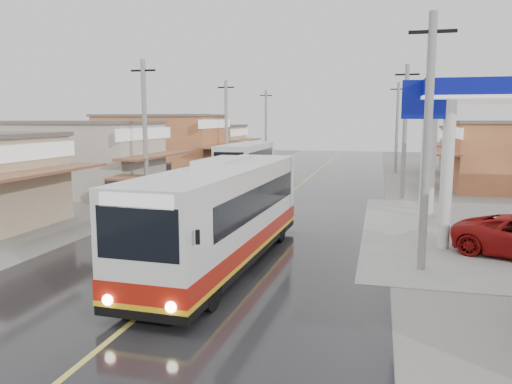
% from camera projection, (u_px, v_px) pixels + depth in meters
% --- Properties ---
extents(ground, '(120.00, 120.00, 0.00)m').
position_uv_depth(ground, '(214.00, 256.00, 17.69)').
color(ground, slate).
rests_on(ground, ground).
extents(road, '(12.00, 90.00, 0.02)m').
position_uv_depth(road, '(289.00, 194.00, 32.10)').
color(road, black).
rests_on(road, ground).
extents(centre_line, '(0.15, 90.00, 0.01)m').
position_uv_depth(centre_line, '(289.00, 194.00, 32.10)').
color(centre_line, '#D8CC4C').
rests_on(centre_line, road).
extents(shopfronts_left, '(11.00, 44.00, 5.20)m').
position_uv_depth(shopfronts_left, '(128.00, 182.00, 38.08)').
color(shopfronts_left, tan).
rests_on(shopfronts_left, ground).
extents(utility_poles_left, '(1.60, 50.00, 8.00)m').
position_uv_depth(utility_poles_left, '(193.00, 189.00, 34.73)').
color(utility_poles_left, gray).
rests_on(utility_poles_left, ground).
extents(utility_poles_right, '(1.60, 36.00, 8.00)m').
position_uv_depth(utility_poles_right, '(402.00, 198.00, 30.43)').
color(utility_poles_right, gray).
rests_on(utility_poles_right, ground).
extents(coach_bus, '(2.97, 11.40, 3.53)m').
position_uv_depth(coach_bus, '(224.00, 214.00, 16.39)').
color(coach_bus, silver).
rests_on(coach_bus, road).
extents(second_bus, '(2.44, 8.95, 2.97)m').
position_uv_depth(second_bus, '(246.00, 162.00, 37.25)').
color(second_bus, silver).
rests_on(second_bus, road).
extents(cyclist, '(1.24, 2.02, 2.06)m').
position_uv_depth(cyclist, '(189.00, 199.00, 25.96)').
color(cyclist, black).
rests_on(cyclist, ground).
extents(tricycle_near, '(1.72, 2.29, 1.75)m').
position_uv_depth(tricycle_near, '(125.00, 190.00, 26.80)').
color(tricycle_near, '#26262D').
rests_on(tricycle_near, ground).
extents(tricycle_far, '(1.76, 2.47, 1.78)m').
position_uv_depth(tricycle_far, '(155.00, 174.00, 34.46)').
color(tricycle_far, '#26262D').
rests_on(tricycle_far, ground).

